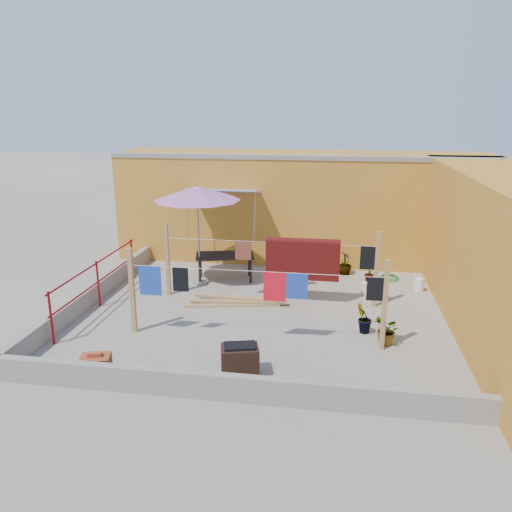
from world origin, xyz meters
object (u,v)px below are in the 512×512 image
(brick_stack, at_px, (96,366))
(brazier, at_px, (240,360))
(water_jug_b, at_px, (364,288))
(water_jug_a, at_px, (419,285))
(patio_umbrella, at_px, (197,194))
(outdoor_table, at_px, (225,257))
(plant_back_a, at_px, (292,271))
(green_hose, at_px, (389,277))
(white_basin, at_px, (216,383))

(brick_stack, xyz_separation_m, brazier, (2.46, 0.40, 0.09))
(brazier, relative_size, water_jug_b, 2.24)
(water_jug_a, bearing_deg, brick_stack, -139.77)
(patio_umbrella, height_order, water_jug_b, patio_umbrella)
(outdoor_table, distance_m, brick_stack, 5.42)
(patio_umbrella, relative_size, brazier, 3.64)
(patio_umbrella, height_order, water_jug_a, patio_umbrella)
(plant_back_a, bearing_deg, green_hose, 19.92)
(brick_stack, bearing_deg, water_jug_b, 45.19)
(water_jug_a, bearing_deg, brazier, -127.62)
(patio_umbrella, relative_size, water_jug_a, 7.01)
(water_jug_b, bearing_deg, patio_umbrella, 179.02)
(brick_stack, distance_m, brazier, 2.49)
(water_jug_a, distance_m, green_hose, 1.09)
(white_basin, xyz_separation_m, water_jug_a, (4.04, 5.22, 0.12))
(outdoor_table, distance_m, water_jug_b, 3.73)
(patio_umbrella, bearing_deg, outdoor_table, 32.98)
(brazier, bearing_deg, water_jug_a, 52.38)
(patio_umbrella, height_order, white_basin, patio_umbrella)
(patio_umbrella, bearing_deg, brick_stack, -96.12)
(white_basin, bearing_deg, water_jug_a, 52.25)
(patio_umbrella, xyz_separation_m, brick_stack, (-0.52, -4.89, -2.20))
(brazier, bearing_deg, plant_back_a, 84.21)
(water_jug_a, relative_size, water_jug_b, 1.16)
(patio_umbrella, distance_m, brick_stack, 5.39)
(green_hose, bearing_deg, water_jug_a, -53.03)
(white_basin, distance_m, water_jug_a, 6.60)
(water_jug_a, xyz_separation_m, water_jug_b, (-1.38, -0.40, -0.02))
(patio_umbrella, xyz_separation_m, water_jug_a, (5.65, 0.32, -2.22))
(brazier, xyz_separation_m, water_jug_a, (3.71, 4.81, -0.11))
(brazier, relative_size, white_basin, 1.41)
(brick_stack, distance_m, water_jug_a, 8.08)
(outdoor_table, distance_m, white_basin, 5.41)
(outdoor_table, relative_size, green_hose, 3.15)
(patio_umbrella, distance_m, water_jug_a, 6.08)
(white_basin, relative_size, plant_back_a, 0.67)
(white_basin, height_order, green_hose, white_basin)
(brick_stack, relative_size, water_jug_a, 1.53)
(brick_stack, relative_size, water_jug_b, 1.78)
(patio_umbrella, distance_m, white_basin, 5.66)
(water_jug_b, relative_size, plant_back_a, 0.42)
(brazier, bearing_deg, brick_stack, -170.65)
(brick_stack, xyz_separation_m, green_hose, (5.52, 6.08, -0.15))
(brazier, xyz_separation_m, water_jug_b, (2.33, 4.42, -0.14))
(brazier, bearing_deg, outdoor_table, 105.34)
(outdoor_table, bearing_deg, patio_umbrella, -147.02)
(patio_umbrella, height_order, plant_back_a, patio_umbrella)
(water_jug_a, xyz_separation_m, plant_back_a, (-3.23, -0.07, 0.22))
(outdoor_table, relative_size, brazier, 2.28)
(outdoor_table, bearing_deg, white_basin, -79.22)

